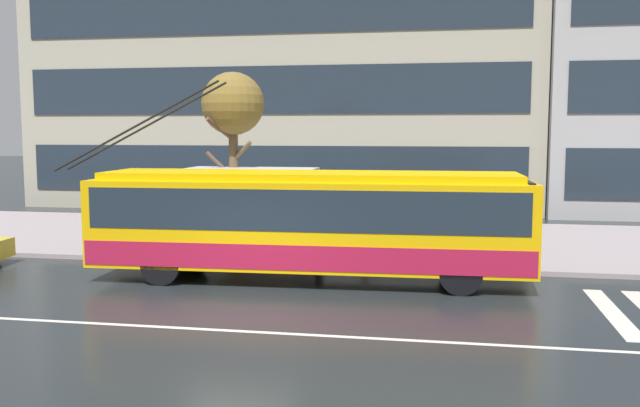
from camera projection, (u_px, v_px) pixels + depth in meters
The scene contains 10 objects.
ground_plane at pixel (233, 314), 15.11m from camera, with size 160.00×160.00×0.00m, color #202528.
sidewalk_slab at pixel (319, 238), 25.15m from camera, with size 80.00×10.00×0.14m, color gray.
crosswalk_stripe_edge_near at pixel (612, 312), 15.26m from camera, with size 0.44×4.40×0.01m, color beige.
lane_centre_line at pixel (215, 330), 13.94m from camera, with size 72.00×0.14×0.01m, color silver.
trolleybus at pixel (309, 221), 18.36m from camera, with size 12.77×2.92×5.28m.
bus_shelter at pixel (252, 188), 22.01m from camera, with size 4.09×1.89×2.65m.
pedestrian_at_shelter at pixel (365, 204), 21.55m from camera, with size 1.33×1.33×1.95m.
pedestrian_approaching_curb at pixel (321, 203), 21.88m from camera, with size 1.20×1.20×1.96m.
pedestrian_walking_past at pixel (318, 227), 20.84m from camera, with size 0.48×0.48×1.60m.
street_tree_bare at pixel (233, 107), 22.11m from camera, with size 2.00×2.00×5.68m.
Camera 1 is at (4.51, -14.19, 4.01)m, focal length 39.03 mm.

